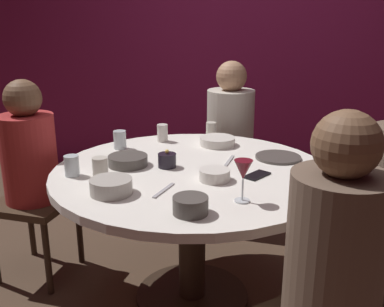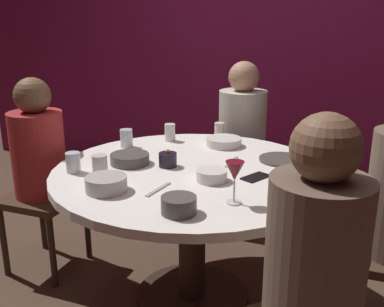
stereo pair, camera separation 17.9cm
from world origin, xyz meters
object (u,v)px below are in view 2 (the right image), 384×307
(seated_diner_front_right, at_px, (315,258))
(cup_center_front, at_px, (219,130))
(seated_diner_back, at_px, (242,127))
(cell_phone, at_px, (255,177))
(cup_far_edge, at_px, (126,138))
(cup_by_left_diner, at_px, (73,162))
(dining_table, at_px, (192,196))
(bowl_salad_center, at_px, (224,142))
(bowl_small_white, at_px, (106,184))
(cup_near_candle, at_px, (100,165))
(bowl_sauce_side, at_px, (130,159))
(bowl_rice_portion, at_px, (212,175))
(bowl_serving_large, at_px, (179,205))
(wine_glass, at_px, (235,173))
(cup_by_right_diner, at_px, (170,132))
(candle_holder, at_px, (168,160))
(dinner_plate, at_px, (282,159))
(seated_diner_left, at_px, (39,154))

(seated_diner_front_right, distance_m, cup_center_front, 1.46)
(seated_diner_back, bearing_deg, cell_phone, 17.92)
(cup_far_edge, bearing_deg, cup_by_left_diner, -93.32)
(dining_table, relative_size, bowl_salad_center, 6.68)
(bowl_small_white, relative_size, cup_by_left_diner, 1.83)
(cup_near_candle, bearing_deg, bowl_sauce_side, 75.69)
(dining_table, height_order, cup_by_left_diner, cup_by_left_diner)
(bowl_sauce_side, xyz_separation_m, bowl_rice_portion, (0.47, -0.09, 0.00))
(seated_diner_back, xyz_separation_m, bowl_small_white, (-0.24, -1.38, 0.04))
(bowl_serving_large, height_order, bowl_sauce_side, bowl_serving_large)
(wine_glass, bearing_deg, seated_diner_back, 103.12)
(bowl_sauce_side, bearing_deg, cup_by_right_diner, 88.00)
(cup_far_edge, bearing_deg, wine_glass, -35.21)
(dining_table, height_order, bowl_rice_portion, bowl_rice_portion)
(seated_diner_back, xyz_separation_m, cup_far_edge, (-0.49, -0.75, 0.06))
(candle_holder, relative_size, bowl_serving_large, 0.67)
(seated_diner_back, distance_m, dinner_plate, 0.80)
(seated_diner_back, bearing_deg, cup_far_edge, -33.18)
(cup_near_candle, xyz_separation_m, cup_center_front, (0.33, 0.85, -0.00))
(bowl_rice_portion, bearing_deg, cup_by_left_diner, -169.42)
(bowl_serving_large, height_order, cup_by_left_diner, cup_by_left_diner)
(cup_far_edge, bearing_deg, candle_holder, -33.10)
(cup_by_left_diner, bearing_deg, bowl_serving_large, -21.20)
(seated_diner_back, relative_size, bowl_sauce_side, 5.93)
(bowl_serving_large, xyz_separation_m, bowl_sauce_side, (-0.46, 0.46, -0.01))
(dining_table, height_order, bowl_sauce_side, bowl_sauce_side)
(seated_diner_front_right, height_order, candle_holder, seated_diner_front_right)
(seated_diner_front_right, xyz_separation_m, bowl_salad_center, (-0.63, 1.11, 0.02))
(bowl_salad_center, xyz_separation_m, cup_far_edge, (-0.52, -0.22, 0.03))
(bowl_sauce_side, bearing_deg, bowl_small_white, -77.18)
(dinner_plate, relative_size, bowl_serving_large, 1.74)
(cell_phone, bearing_deg, bowl_serving_large, -84.22)
(dinner_plate, height_order, cup_by_left_diner, cup_by_left_diner)
(seated_diner_left, bearing_deg, cup_far_edge, 27.71)
(bowl_small_white, relative_size, cup_near_candle, 1.84)
(cup_by_left_diner, bearing_deg, candle_holder, 31.54)
(seated_diner_left, relative_size, bowl_small_white, 6.36)
(seated_diner_back, height_order, cell_phone, seated_diner_back)
(seated_diner_back, relative_size, cup_far_edge, 11.39)
(bowl_sauce_side, height_order, cup_by_right_diner, cup_by_right_diner)
(seated_diner_front_right, distance_m, bowl_serving_large, 0.55)
(seated_diner_front_right, bearing_deg, bowl_small_white, 28.90)
(cup_near_candle, bearing_deg, bowl_small_white, -50.96)
(bowl_serving_large, bearing_deg, bowl_sauce_side, 134.82)
(wine_glass, xyz_separation_m, dinner_plate, (0.09, 0.62, -0.12))
(dining_table, distance_m, seated_diner_front_right, 0.95)
(seated_diner_back, height_order, cup_far_edge, seated_diner_back)
(candle_holder, relative_size, dinner_plate, 0.38)
(cup_center_front, bearing_deg, bowl_small_white, -100.76)
(cell_phone, bearing_deg, cup_by_left_diner, -137.76)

